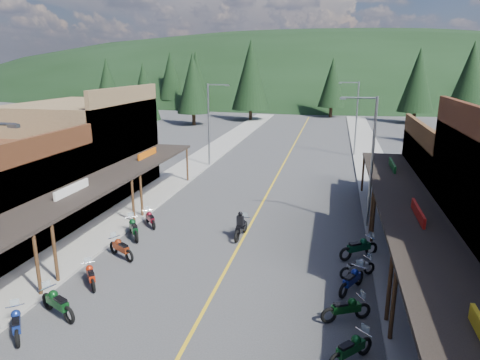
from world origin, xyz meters
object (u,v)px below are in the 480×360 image
Objects in this scene: bike_east_5 at (351,348)px; pine_8 at (144,92)px; pine_7 at (171,76)px; bike_east_8 at (358,266)px; bike_west_8 at (121,247)px; pine_4 at (418,80)px; pine_10 at (193,83)px; pedestrian_east_b at (381,194)px; pine_3 at (332,82)px; bike_east_7 at (352,279)px; pine_2 at (251,75)px; bike_west_7 at (91,274)px; pine_11 at (469,87)px; bike_west_5 at (16,322)px; bike_east_6 at (346,308)px; rider_on_bike at (241,227)px; bike_west_6 at (57,302)px; bike_west_10 at (150,218)px; pine_1 at (196,77)px; shop_west_3 at (86,148)px; streetlight_3 at (355,115)px; bike_east_9 at (359,247)px; bike_west_9 at (134,227)px; streetlight_2 at (370,157)px; streetlight_1 at (210,121)px; shop_east_3 at (474,181)px.

pine_8 is at bearing 164.79° from bike_east_5.
pine_7 is 84.07m from bike_east_8.
pine_7 is 79.86m from bike_west_8.
pine_4 is 37.37m from pine_10.
pine_3 is at bearing -85.80° from pedestrian_east_b.
pine_8 is at bearing 153.52° from bike_east_7.
pine_2 reaches higher than bike_west_7.
pine_2 is 1.13× the size of pine_11.
bike_west_5 is at bearing -125.15° from bike_east_7.
pine_2 is 62.84m from bike_east_6.
rider_on_bike is (6.08, 10.93, 0.10)m from bike_west_5.
pine_11 reaches higher than bike_west_8.
bike_west_10 is at bearing 28.64° from bike_west_6.
pine_1 reaches higher than pedestrian_east_b.
pine_11 reaches higher than bike_east_5.
pine_1 reaches higher than shop_west_3.
bike_west_10 is at bearing -65.19° from pine_8.
pine_4 is (11.05, 30.00, 2.78)m from streetlight_3.
pine_1 is 67.33m from bike_west_10.
pine_11 is at bearing 123.37° from bike_east_9.
bike_west_7 is at bearing -111.43° from streetlight_3.
pine_3 is at bearing 42.52° from bike_west_7.
bike_west_9 is 13.25m from bike_east_6.
streetlight_2 reaches higher than bike_west_10.
bike_west_8 is at bearing -120.96° from bike_east_8.
bike_east_5 is 8.43m from bike_east_9.
bike_west_7 is at bearing 45.18° from pedestrian_east_b.
pine_10 is at bearing 111.53° from streetlight_1.
pine_11 reaches higher than bike_east_8.
shop_west_3 is 1.09× the size of pine_8.
bike_east_7 is 1.12× the size of bike_east_8.
bike_west_10 is at bearing -178.21° from bike_east_5.
bike_west_9 is at bearing -70.41° from pine_7.
pine_2 is (14.00, -12.00, 0.75)m from pine_1.
shop_west_3 is 10.15m from bike_west_10.
streetlight_1 is 1.00× the size of streetlight_2.
bike_west_9 is 1.11× the size of bike_east_5.
pedestrian_east_b is (40.27, -63.89, -6.16)m from pine_7.
pine_3 reaches higher than bike_east_5.
pine_4 is 52.50m from pine_7.
pine_1 is 80.85m from bike_east_5.
streetlight_3 is at bearing -38.71° from pine_10.
streetlight_1 is at bearing 148.94° from bike_east_7.
shop_east_3 is 45.98m from pine_8.
bike_west_8 is at bearing -111.81° from pine_4.
bike_west_6 reaches higher than bike_east_7.
pine_2 reaches higher than pine_4.
bike_east_5 is at bearing -116.29° from shop_east_3.
bike_west_6 is 5.46m from bike_west_8.
streetlight_2 is at bearing -101.99° from pine_4.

